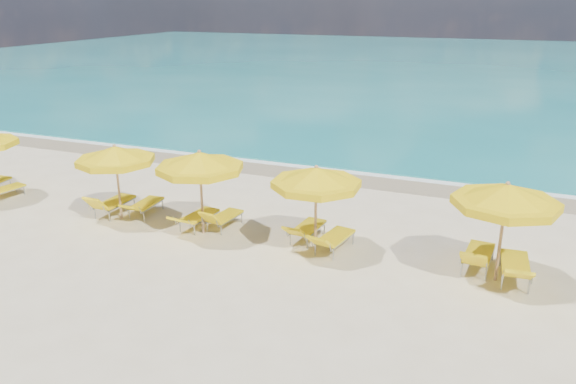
% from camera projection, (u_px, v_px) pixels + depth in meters
% --- Properties ---
extents(ground_plane, '(120.00, 120.00, 0.00)m').
position_uv_depth(ground_plane, '(268.00, 250.00, 15.32)').
color(ground_plane, beige).
extents(ocean, '(120.00, 80.00, 0.30)m').
position_uv_depth(ocean, '(458.00, 65.00, 57.39)').
color(ocean, '#167B7D').
rests_on(ocean, ground).
extents(wet_sand_band, '(120.00, 2.60, 0.01)m').
position_uv_depth(wet_sand_band, '(345.00, 175.00, 21.81)').
color(wet_sand_band, tan).
rests_on(wet_sand_band, ground).
extents(foam_line, '(120.00, 1.20, 0.03)m').
position_uv_depth(foam_line, '(350.00, 170.00, 22.51)').
color(foam_line, white).
rests_on(foam_line, ground).
extents(whitecap_near, '(14.00, 0.36, 0.05)m').
position_uv_depth(whitecap_near, '(292.00, 117.00, 32.34)').
color(whitecap_near, white).
rests_on(whitecap_near, ground).
extents(whitecap_far, '(18.00, 0.30, 0.05)m').
position_uv_depth(whitecap_far, '(552.00, 113.00, 33.53)').
color(whitecap_far, white).
rests_on(whitecap_far, ground).
extents(umbrella_2, '(2.48, 2.48, 2.40)m').
position_uv_depth(umbrella_2, '(115.00, 156.00, 16.83)').
color(umbrella_2, tan).
rests_on(umbrella_2, ground).
extents(umbrella_3, '(2.68, 2.68, 2.53)m').
position_uv_depth(umbrella_3, '(200.00, 162.00, 15.72)').
color(umbrella_3, tan).
rests_on(umbrella_3, ground).
extents(umbrella_4, '(3.08, 3.08, 2.43)m').
position_uv_depth(umbrella_4, '(316.00, 178.00, 14.61)').
color(umbrella_4, tan).
rests_on(umbrella_4, ground).
extents(umbrella_5, '(2.72, 2.72, 2.54)m').
position_uv_depth(umbrella_5, '(506.00, 197.00, 12.99)').
color(umbrella_5, tan).
rests_on(umbrella_5, ground).
extents(lounger_1_right, '(0.80, 1.63, 0.75)m').
position_uv_depth(lounger_1_right, '(5.00, 193.00, 19.24)').
color(lounger_1_right, '#A5A8AD').
rests_on(lounger_1_right, ground).
extents(lounger_2_left, '(0.65, 1.82, 0.90)m').
position_uv_depth(lounger_2_left, '(114.00, 207.00, 17.81)').
color(lounger_2_left, '#A5A8AD').
rests_on(lounger_2_left, ground).
extents(lounger_2_right, '(0.67, 1.78, 0.69)m').
position_uv_depth(lounger_2_right, '(146.00, 208.00, 17.78)').
color(lounger_2_right, '#A5A8AD').
rests_on(lounger_2_right, ground).
extents(lounger_3_left, '(0.80, 1.87, 0.69)m').
position_uv_depth(lounger_3_left, '(198.00, 221.00, 16.77)').
color(lounger_3_left, '#A5A8AD').
rests_on(lounger_3_left, ground).
extents(lounger_3_right, '(0.73, 1.66, 0.80)m').
position_uv_depth(lounger_3_right, '(224.00, 221.00, 16.76)').
color(lounger_3_right, '#A5A8AD').
rests_on(lounger_3_right, ground).
extents(lounger_4_left, '(0.75, 1.82, 0.77)m').
position_uv_depth(lounger_4_left, '(307.00, 233.00, 15.90)').
color(lounger_4_left, '#A5A8AD').
rests_on(lounger_4_left, ground).
extents(lounger_4_right, '(0.90, 1.89, 0.80)m').
position_uv_depth(lounger_4_right, '(334.00, 243.00, 15.23)').
color(lounger_4_right, '#A5A8AD').
rests_on(lounger_4_right, ground).
extents(lounger_5_left, '(0.79, 1.95, 0.90)m').
position_uv_depth(lounger_5_left, '(478.00, 260.00, 14.19)').
color(lounger_5_left, '#A5A8AD').
rests_on(lounger_5_left, ground).
extents(lounger_5_right, '(0.79, 2.06, 0.84)m').
position_uv_depth(lounger_5_right, '(514.00, 271.00, 13.61)').
color(lounger_5_right, '#A5A8AD').
rests_on(lounger_5_right, ground).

